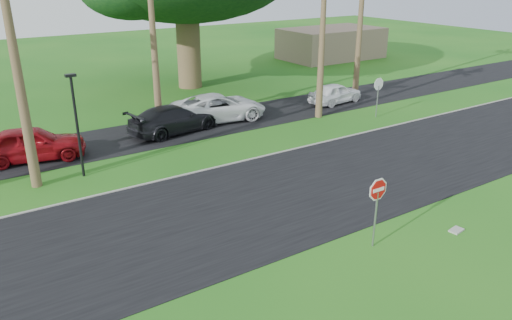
{
  "coord_description": "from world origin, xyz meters",
  "views": [
    {
      "loc": [
        -10.86,
        -13.12,
        8.84
      ],
      "look_at": [
        -0.94,
        2.02,
        1.8
      ],
      "focal_mm": 35.0,
      "sensor_mm": 36.0,
      "label": 1
    }
  ],
  "objects_px": {
    "stop_sign_near": "(377,199)",
    "car_minivan": "(218,108)",
    "stop_sign_far": "(378,89)",
    "car_dark": "(174,119)",
    "car_red": "(32,144)",
    "car_pickup": "(335,93)"
  },
  "relations": [
    {
      "from": "stop_sign_near",
      "to": "car_pickup",
      "type": "xyz_separation_m",
      "value": [
        11.61,
        14.98,
        -1.07
      ]
    },
    {
      "from": "car_red",
      "to": "car_pickup",
      "type": "xyz_separation_m",
      "value": [
        19.59,
        0.15,
        -0.14
      ]
    },
    {
      "from": "stop_sign_near",
      "to": "car_pickup",
      "type": "height_order",
      "value": "stop_sign_near"
    },
    {
      "from": "stop_sign_far",
      "to": "car_red",
      "type": "xyz_separation_m",
      "value": [
        -19.48,
        3.83,
        -0.93
      ]
    },
    {
      "from": "stop_sign_far",
      "to": "car_minivan",
      "type": "relative_size",
      "value": 0.45
    },
    {
      "from": "car_red",
      "to": "car_pickup",
      "type": "distance_m",
      "value": 19.59
    },
    {
      "from": "stop_sign_near",
      "to": "car_minivan",
      "type": "height_order",
      "value": "stop_sign_near"
    },
    {
      "from": "stop_sign_near",
      "to": "car_red",
      "type": "distance_m",
      "value": 16.86
    },
    {
      "from": "car_red",
      "to": "stop_sign_near",
      "type": "bearing_deg",
      "value": -138.97
    },
    {
      "from": "stop_sign_far",
      "to": "car_red",
      "type": "distance_m",
      "value": 19.87
    },
    {
      "from": "stop_sign_near",
      "to": "stop_sign_far",
      "type": "xyz_separation_m",
      "value": [
        11.5,
        11.0,
        0.0
      ]
    },
    {
      "from": "stop_sign_near",
      "to": "car_minivan",
      "type": "distance_m",
      "value": 16.03
    },
    {
      "from": "stop_sign_near",
      "to": "car_dark",
      "type": "xyz_separation_m",
      "value": [
        -0.4,
        15.09,
        -1.0
      ]
    },
    {
      "from": "car_minivan",
      "to": "car_red",
      "type": "bearing_deg",
      "value": 100.93
    },
    {
      "from": "car_red",
      "to": "car_minivan",
      "type": "height_order",
      "value": "car_red"
    },
    {
      "from": "stop_sign_far",
      "to": "car_dark",
      "type": "bearing_deg",
      "value": -18.96
    },
    {
      "from": "car_dark",
      "to": "car_pickup",
      "type": "relative_size",
      "value": 1.3
    },
    {
      "from": "stop_sign_far",
      "to": "car_pickup",
      "type": "height_order",
      "value": "stop_sign_far"
    },
    {
      "from": "car_minivan",
      "to": "car_pickup",
      "type": "distance_m",
      "value": 8.79
    },
    {
      "from": "car_dark",
      "to": "car_pickup",
      "type": "distance_m",
      "value": 12.0
    },
    {
      "from": "car_red",
      "to": "car_minivan",
      "type": "relative_size",
      "value": 0.84
    },
    {
      "from": "car_pickup",
      "to": "stop_sign_near",
      "type": "bearing_deg",
      "value": 136.03
    }
  ]
}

